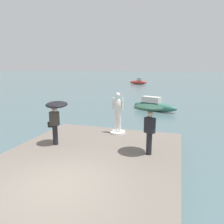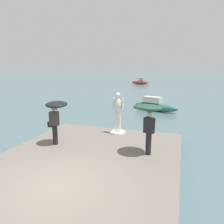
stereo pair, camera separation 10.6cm
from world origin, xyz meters
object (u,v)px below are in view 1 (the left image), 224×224
statue_white_figure (118,117)px  boat_mid (154,105)px  onlooker_left (56,112)px  boat_near (138,82)px  onlooker_right (149,114)px

statue_white_figure → boat_mid: 8.68m
onlooker_left → boat_near: 42.12m
onlooker_right → boat_near: onlooker_right is taller
onlooker_left → onlooker_right: onlooker_right is taller
statue_white_figure → onlooker_right: 3.00m
onlooker_left → onlooker_right: bearing=2.4°
onlooker_left → statue_white_figure: bearing=48.8°
onlooker_left → boat_mid: 11.48m
statue_white_figure → boat_near: (-6.32, 39.49, -0.74)m
onlooker_right → boat_near: bearing=101.1°
statue_white_figure → onlooker_left: size_ratio=1.09×
boat_mid → boat_near: bearing=103.1°
onlooker_left → boat_mid: size_ratio=0.46×
onlooker_right → boat_near: size_ratio=0.49×
boat_near → onlooker_left: bearing=-84.2°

